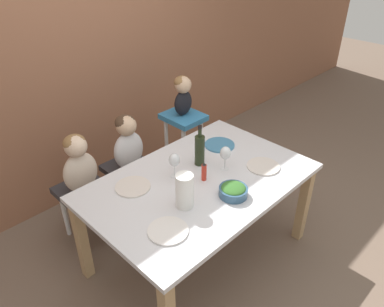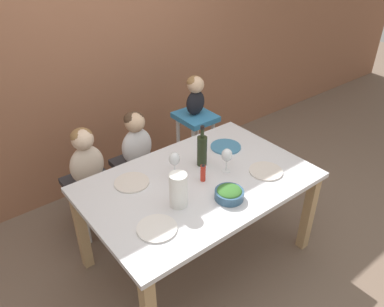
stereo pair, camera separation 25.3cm
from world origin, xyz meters
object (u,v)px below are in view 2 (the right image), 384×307
at_px(paper_towel_roll, 178,190).
at_px(dinner_plate_front_left, 157,228).
at_px(person_child_left, 85,155).
at_px(dinner_plate_back_left, 132,182).
at_px(dinner_plate_back_right, 226,147).
at_px(wine_glass_far, 174,159).
at_px(person_baby_right, 195,92).
at_px(wine_bottle, 202,150).
at_px(salad_bowl_large, 229,193).
at_px(dinner_plate_front_right, 266,171).
at_px(wine_glass_near, 227,156).
at_px(chair_far_left, 91,190).
at_px(chair_far_center, 139,170).
at_px(person_child_center, 136,137).
at_px(chair_right_highchair, 195,131).

xyz_separation_m(paper_towel_roll, dinner_plate_front_left, (-0.23, -0.10, -0.11)).
distance_m(person_child_left, dinner_plate_back_left, 0.55).
bearing_deg(dinner_plate_back_right, paper_towel_roll, -154.93).
relative_size(person_child_left, wine_glass_far, 2.63).
distance_m(person_baby_right, dinner_plate_front_left, 1.52).
xyz_separation_m(wine_bottle, dinner_plate_front_left, (-0.64, -0.36, -0.12)).
xyz_separation_m(paper_towel_roll, salad_bowl_large, (0.29, -0.15, -0.08)).
bearing_deg(dinner_plate_back_right, dinner_plate_front_right, -90.86).
bearing_deg(wine_glass_near, dinner_plate_back_right, 47.64).
distance_m(chair_far_left, wine_glass_far, 0.88).
distance_m(chair_far_center, dinner_plate_front_right, 1.16).
distance_m(person_child_center, salad_bowl_large, 1.07).
xyz_separation_m(person_child_center, wine_bottle, (0.17, -0.65, 0.13)).
bearing_deg(dinner_plate_front_left, paper_towel_roll, 23.24).
bearing_deg(wine_bottle, paper_towel_roll, -147.19).
distance_m(wine_bottle, wine_glass_far, 0.23).
xyz_separation_m(person_baby_right, wine_glass_near, (-0.38, -0.83, -0.10)).
height_order(person_child_center, paper_towel_roll, paper_towel_roll).
bearing_deg(dinner_plate_back_left, wine_glass_near, -25.67).
bearing_deg(chair_far_center, dinner_plate_front_left, -114.91).
distance_m(person_child_left, paper_towel_roll, 0.95).
bearing_deg(person_baby_right, paper_towel_roll, -133.55).
distance_m(salad_bowl_large, dinner_plate_back_left, 0.67).
xyz_separation_m(wine_bottle, dinner_plate_back_left, (-0.52, 0.12, -0.12)).
bearing_deg(wine_glass_far, chair_far_center, 84.00).
relative_size(chair_far_left, person_child_left, 0.98).
bearing_deg(person_child_left, salad_bowl_large, -64.81).
bearing_deg(person_child_center, dinner_plate_back_left, -123.55).
bearing_deg(salad_bowl_large, wine_glass_near, 50.72).
distance_m(chair_far_center, chair_right_highchair, 0.66).
distance_m(wine_glass_near, dinner_plate_front_left, 0.75).
distance_m(paper_towel_roll, dinner_plate_back_right, 0.79).
xyz_separation_m(chair_right_highchair, wine_glass_far, (-0.70, -0.64, 0.28)).
bearing_deg(wine_bottle, person_child_left, 133.30).
relative_size(chair_far_center, person_baby_right, 1.28).
xyz_separation_m(paper_towel_roll, dinner_plate_back_right, (0.71, 0.33, -0.11)).
height_order(person_baby_right, salad_bowl_large, person_baby_right).
xyz_separation_m(paper_towel_roll, dinner_plate_back_left, (-0.12, 0.38, -0.11)).
height_order(wine_glass_near, dinner_plate_front_right, wine_glass_near).
bearing_deg(salad_bowl_large, chair_far_left, 115.22).
bearing_deg(wine_glass_far, wine_bottle, -4.08).
height_order(salad_bowl_large, dinner_plate_back_right, salad_bowl_large).
bearing_deg(dinner_plate_back_right, person_baby_right, 74.50).
bearing_deg(wine_glass_near, salad_bowl_large, -129.28).
height_order(wine_bottle, salad_bowl_large, wine_bottle).
bearing_deg(chair_far_center, paper_towel_roll, -104.72).
relative_size(wine_bottle, salad_bowl_large, 1.67).
xyz_separation_m(person_baby_right, dinner_plate_front_right, (-0.17, -1.01, -0.23)).
bearing_deg(chair_right_highchair, paper_towel_roll, -133.61).
xyz_separation_m(salad_bowl_large, dinner_plate_back_left, (-0.41, 0.53, -0.03)).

